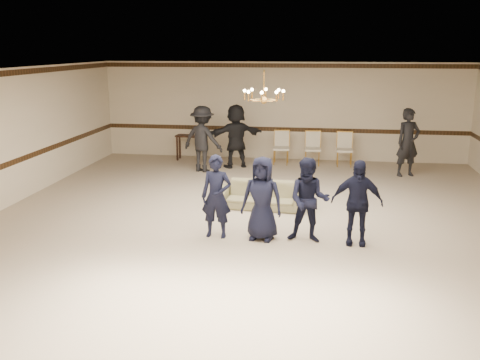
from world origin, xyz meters
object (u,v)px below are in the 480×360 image
object	(u,v)px
adult_left	(203,139)
banquet_chair_right	(345,150)
boy_c	(309,200)
boy_b	(262,198)
boy_d	(357,202)
banquet_chair_mid	(313,149)
settee	(261,195)
console_table	(191,147)
banquet_chair_left	(281,148)
adult_mid	(236,136)
boy_a	(216,197)
chandelier	(264,85)
adult_right	(408,142)

from	to	relation	value
adult_left	banquet_chair_right	distance (m)	4.50
boy_c	boy_b	bearing A→B (deg)	-175.33
boy_d	banquet_chair_mid	xyz separation A→B (m)	(-0.92, 6.87, -0.30)
boy_b	banquet_chair_right	size ratio (longest dim) A/B	1.58
settee	console_table	size ratio (longest dim) A/B	2.09
boy_c	banquet_chair_left	distance (m)	6.95
banquet_chair_left	banquet_chair_mid	distance (m)	1.00
boy_b	boy_c	size ratio (longest dim) A/B	1.00
boy_d	banquet_chair_mid	world-z (taller)	boy_d
boy_d	adult_mid	xyz separation A→B (m)	(-3.29, 6.21, 0.16)
boy_b	settee	world-z (taller)	boy_b
banquet_chair_right	adult_mid	bearing A→B (deg)	-168.87
boy_a	settee	xyz separation A→B (m)	(0.66, 2.08, -0.52)
banquet_chair_left	chandelier	bearing A→B (deg)	-94.66
boy_a	settee	bearing A→B (deg)	74.91
adult_mid	banquet_chair_right	world-z (taller)	adult_mid
adult_right	boy_a	bearing A→B (deg)	-151.72
boy_a	banquet_chair_right	bearing A→B (deg)	70.63
boy_c	console_table	bearing A→B (deg)	124.32
chandelier	banquet_chair_right	bearing A→B (deg)	68.44
chandelier	boy_a	bearing A→B (deg)	-113.41
adult_left	adult_right	distance (m)	6.01
banquet_chair_mid	banquet_chair_right	world-z (taller)	same
banquet_chair_mid	banquet_chair_right	distance (m)	1.00
chandelier	adult_right	bearing A→B (deg)	47.41
boy_a	banquet_chair_left	bearing A→B (deg)	86.19
adult_mid	banquet_chair_right	size ratio (longest dim) A/B	1.89
banquet_chair_left	console_table	world-z (taller)	banquet_chair_left
boy_a	settee	distance (m)	2.24
banquet_chair_left	settee	bearing A→B (deg)	-95.55
boy_a	adult_left	distance (m)	5.71
banquet_chair_mid	chandelier	bearing A→B (deg)	-106.20
chandelier	settee	world-z (taller)	chandelier
boy_d	banquet_chair_left	xyz separation A→B (m)	(-1.92, 6.87, -0.30)
chandelier	settee	xyz separation A→B (m)	(-0.07, 0.38, -2.57)
adult_mid	banquet_chair_right	distance (m)	3.46
chandelier	boy_c	xyz separation A→B (m)	(1.06, -1.70, -2.05)
console_table	boy_a	bearing A→B (deg)	-67.87
settee	console_table	xyz separation A→B (m)	(-2.89, 4.99, 0.11)
adult_left	banquet_chair_left	size ratio (longest dim) A/B	1.89
boy_d	settee	bearing A→B (deg)	136.43
boy_a	console_table	size ratio (longest dim) A/B	1.67
boy_a	boy_c	xyz separation A→B (m)	(1.80, 0.00, 0.00)
settee	adult_mid	xyz separation A→B (m)	(-1.25, 4.13, 0.69)
boy_b	boy_d	size ratio (longest dim) A/B	1.00
boy_c	boy_d	bearing A→B (deg)	4.67
boy_b	banquet_chair_mid	world-z (taller)	boy_b
adult_left	banquet_chair_right	world-z (taller)	adult_left
chandelier	boy_d	xyz separation A→B (m)	(1.96, -1.70, -2.05)
boy_c	banquet_chair_mid	size ratio (longest dim) A/B	1.58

